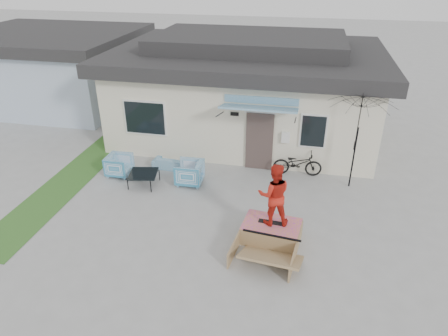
% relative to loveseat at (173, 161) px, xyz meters
% --- Properties ---
extents(ground, '(90.00, 90.00, 0.00)m').
position_rel_loveseat_xyz_m(ground, '(2.01, -3.83, -0.28)').
color(ground, '#969694').
rests_on(ground, ground).
extents(grass_strip, '(1.40, 8.00, 0.01)m').
position_rel_loveseat_xyz_m(grass_strip, '(-3.19, -1.83, -0.28)').
color(grass_strip, '#305F25').
rests_on(grass_strip, ground).
extents(house, '(10.80, 8.49, 4.10)m').
position_rel_loveseat_xyz_m(house, '(2.01, 4.16, 1.66)').
color(house, beige).
rests_on(house, ground).
extents(neighbor_house, '(8.60, 7.60, 3.50)m').
position_rel_loveseat_xyz_m(neighbor_house, '(-8.49, 6.17, 1.50)').
color(neighbor_house, '#ACBED7').
rests_on(neighbor_house, ground).
extents(loveseat, '(1.47, 0.53, 0.57)m').
position_rel_loveseat_xyz_m(loveseat, '(0.00, 0.00, 0.00)').
color(loveseat, teal).
rests_on(loveseat, ground).
extents(armchair_left, '(0.75, 0.80, 0.82)m').
position_rel_loveseat_xyz_m(armchair_left, '(-1.66, -0.87, 0.13)').
color(armchair_left, teal).
rests_on(armchair_left, ground).
extents(armchair_right, '(0.83, 0.88, 0.88)m').
position_rel_loveseat_xyz_m(armchair_right, '(0.89, -0.93, 0.16)').
color(armchair_right, teal).
rests_on(armchair_right, ground).
extents(coffee_table, '(1.05, 1.05, 0.44)m').
position_rel_loveseat_xyz_m(coffee_table, '(-0.57, -1.36, -0.06)').
color(coffee_table, black).
rests_on(coffee_table, ground).
extents(bicycle, '(1.73, 0.72, 1.08)m').
position_rel_loveseat_xyz_m(bicycle, '(4.39, 0.42, 0.26)').
color(bicycle, black).
rests_on(bicycle, ground).
extents(patio_umbrella, '(2.36, 2.23, 2.20)m').
position_rel_loveseat_xyz_m(patio_umbrella, '(6.14, -0.01, 1.47)').
color(patio_umbrella, black).
rests_on(patio_umbrella, ground).
extents(skate_ramp, '(1.72, 2.16, 0.50)m').
position_rel_loveseat_xyz_m(skate_ramp, '(3.90, -3.41, -0.03)').
color(skate_ramp, '#90734B').
rests_on(skate_ramp, ground).
extents(skateboard, '(0.75, 0.23, 0.05)m').
position_rel_loveseat_xyz_m(skateboard, '(3.91, -3.36, 0.24)').
color(skateboard, black).
rests_on(skateboard, skate_ramp).
extents(skater, '(0.96, 0.81, 1.73)m').
position_rel_loveseat_xyz_m(skater, '(3.91, -3.36, 1.13)').
color(skater, red).
rests_on(skater, skateboard).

